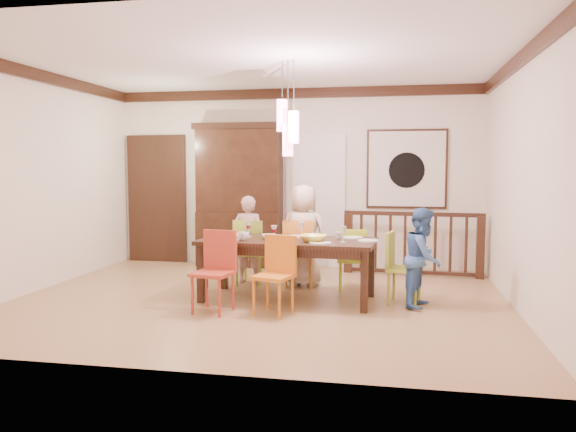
% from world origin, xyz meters
% --- Properties ---
extents(floor, '(6.00, 6.00, 0.00)m').
position_xyz_m(floor, '(0.00, 0.00, 0.00)').
color(floor, '#A68350').
rests_on(floor, ground).
extents(ceiling, '(6.00, 6.00, 0.00)m').
position_xyz_m(ceiling, '(0.00, 0.00, 2.90)').
color(ceiling, white).
rests_on(ceiling, wall_back).
extents(wall_back, '(6.00, 0.00, 6.00)m').
position_xyz_m(wall_back, '(0.00, 2.50, 1.45)').
color(wall_back, beige).
rests_on(wall_back, floor).
extents(wall_left, '(0.00, 5.00, 5.00)m').
position_xyz_m(wall_left, '(-3.00, 0.00, 1.45)').
color(wall_left, beige).
rests_on(wall_left, floor).
extents(wall_right, '(0.00, 5.00, 5.00)m').
position_xyz_m(wall_right, '(3.00, 0.00, 1.45)').
color(wall_right, beige).
rests_on(wall_right, floor).
extents(crown_molding, '(6.00, 5.00, 0.16)m').
position_xyz_m(crown_molding, '(0.00, 0.00, 2.82)').
color(crown_molding, black).
rests_on(crown_molding, wall_back).
extents(panel_door, '(1.04, 0.07, 2.24)m').
position_xyz_m(panel_door, '(-2.40, 2.45, 1.05)').
color(panel_door, black).
rests_on(panel_door, wall_back).
extents(white_doorway, '(0.97, 0.05, 2.22)m').
position_xyz_m(white_doorway, '(0.35, 2.46, 1.05)').
color(white_doorway, silver).
rests_on(white_doorway, wall_back).
extents(painting, '(1.25, 0.06, 1.25)m').
position_xyz_m(painting, '(1.80, 2.46, 1.60)').
color(painting, black).
rests_on(painting, wall_back).
extents(pendant_cluster, '(0.27, 0.21, 1.14)m').
position_xyz_m(pendant_cluster, '(0.35, 0.06, 2.11)').
color(pendant_cluster, '#FF4C70').
rests_on(pendant_cluster, ceiling).
extents(dining_table, '(2.17, 1.08, 0.75)m').
position_xyz_m(dining_table, '(0.35, 0.06, 0.67)').
color(dining_table, black).
rests_on(dining_table, floor).
extents(chair_far_left, '(0.45, 0.45, 0.91)m').
position_xyz_m(chair_far_left, '(-0.30, 0.83, 0.52)').
color(chair_far_left, '#A1C335').
rests_on(chair_far_left, floor).
extents(chair_far_mid, '(0.42, 0.42, 0.92)m').
position_xyz_m(chair_far_mid, '(0.37, 0.85, 0.53)').
color(chair_far_mid, orange).
rests_on(chair_far_mid, floor).
extents(chair_far_right, '(0.39, 0.39, 0.83)m').
position_xyz_m(chair_far_right, '(1.08, 0.77, 0.47)').
color(chair_far_right, '#ABCC25').
rests_on(chair_far_right, floor).
extents(chair_near_left, '(0.48, 0.48, 0.91)m').
position_xyz_m(chair_near_left, '(-0.37, -0.69, 0.52)').
color(chair_near_left, '#AB3725').
rests_on(chair_near_left, floor).
extents(chair_near_mid, '(0.48, 0.48, 0.87)m').
position_xyz_m(chair_near_mid, '(0.31, -0.63, 0.50)').
color(chair_near_mid, orange).
rests_on(chair_near_mid, floor).
extents(chair_end_right, '(0.45, 0.45, 0.86)m').
position_xyz_m(chair_end_right, '(1.75, 0.14, 0.49)').
color(chair_end_right, '#9EB029').
rests_on(chair_end_right, floor).
extents(china_hutch, '(1.48, 0.46, 2.34)m').
position_xyz_m(china_hutch, '(-0.89, 2.30, 1.17)').
color(china_hutch, black).
rests_on(china_hutch, floor).
extents(balustrade, '(2.07, 0.24, 0.96)m').
position_xyz_m(balustrade, '(1.89, 1.95, 0.50)').
color(balustrade, black).
rests_on(balustrade, floor).
extents(person_far_left, '(0.46, 0.30, 1.24)m').
position_xyz_m(person_far_left, '(-0.38, 0.91, 0.62)').
color(person_far_left, '#D19FA4').
rests_on(person_far_left, floor).
extents(person_far_mid, '(0.75, 0.55, 1.40)m').
position_xyz_m(person_far_mid, '(0.41, 0.88, 0.70)').
color(person_far_mid, beige).
rests_on(person_far_mid, floor).
extents(person_end_right, '(0.58, 0.66, 1.16)m').
position_xyz_m(person_end_right, '(1.96, 0.01, 0.58)').
color(person_end_right, '#3965A1').
rests_on(person_end_right, floor).
extents(serving_bowl, '(0.35, 0.35, 0.08)m').
position_xyz_m(serving_bowl, '(0.68, -0.09, 0.79)').
color(serving_bowl, gold).
rests_on(serving_bowl, dining_table).
extents(small_bowl, '(0.23, 0.23, 0.06)m').
position_xyz_m(small_bowl, '(0.11, 0.05, 0.78)').
color(small_bowl, white).
rests_on(small_bowl, dining_table).
extents(cup_left, '(0.17, 0.17, 0.11)m').
position_xyz_m(cup_left, '(-0.16, -0.16, 0.80)').
color(cup_left, silver).
rests_on(cup_left, dining_table).
extents(cup_right, '(0.11, 0.11, 0.09)m').
position_xyz_m(cup_right, '(0.94, 0.23, 0.79)').
color(cup_right, silver).
rests_on(cup_right, dining_table).
extents(plate_far_left, '(0.26, 0.26, 0.01)m').
position_xyz_m(plate_far_left, '(-0.39, 0.33, 0.76)').
color(plate_far_left, white).
rests_on(plate_far_left, dining_table).
extents(plate_far_mid, '(0.26, 0.26, 0.01)m').
position_xyz_m(plate_far_mid, '(0.41, 0.31, 0.76)').
color(plate_far_mid, white).
rests_on(plate_far_mid, dining_table).
extents(plate_far_right, '(0.26, 0.26, 0.01)m').
position_xyz_m(plate_far_right, '(1.12, 0.33, 0.76)').
color(plate_far_right, white).
rests_on(plate_far_right, dining_table).
extents(plate_near_left, '(0.26, 0.26, 0.01)m').
position_xyz_m(plate_near_left, '(-0.34, -0.18, 0.76)').
color(plate_near_left, white).
rests_on(plate_near_left, dining_table).
extents(plate_near_mid, '(0.26, 0.26, 0.01)m').
position_xyz_m(plate_near_mid, '(0.79, -0.25, 0.76)').
color(plate_near_mid, white).
rests_on(plate_near_mid, dining_table).
extents(plate_end_right, '(0.26, 0.26, 0.01)m').
position_xyz_m(plate_end_right, '(1.32, 0.07, 0.76)').
color(plate_end_right, white).
rests_on(plate_end_right, dining_table).
extents(wine_glass_a, '(0.08, 0.08, 0.19)m').
position_xyz_m(wine_glass_a, '(-0.19, 0.22, 0.84)').
color(wine_glass_a, '#590C19').
rests_on(wine_glass_a, dining_table).
extents(wine_glass_b, '(0.08, 0.08, 0.19)m').
position_xyz_m(wine_glass_b, '(0.48, 0.29, 0.84)').
color(wine_glass_b, silver).
rests_on(wine_glass_b, dining_table).
extents(wine_glass_c, '(0.08, 0.08, 0.19)m').
position_xyz_m(wine_glass_c, '(0.22, -0.15, 0.84)').
color(wine_glass_c, '#590C19').
rests_on(wine_glass_c, dining_table).
extents(wine_glass_d, '(0.08, 0.08, 0.19)m').
position_xyz_m(wine_glass_d, '(1.03, -0.09, 0.84)').
color(wine_glass_d, silver).
rests_on(wine_glass_d, dining_table).
extents(napkin, '(0.18, 0.14, 0.01)m').
position_xyz_m(napkin, '(0.34, -0.26, 0.76)').
color(napkin, '#D83359').
rests_on(napkin, dining_table).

